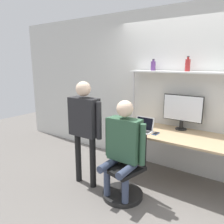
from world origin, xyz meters
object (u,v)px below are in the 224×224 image
Objects in this scene: person_standing at (84,121)px; cell_phone at (156,133)px; monitor at (182,110)px; person_seated at (123,142)px; laptop at (143,127)px; bottle_red at (188,65)px; bottle_purple at (153,66)px; office_chair at (125,177)px.

cell_phone is at bearing 39.00° from person_standing.
person_seated reaches higher than monitor.
person_standing is (-0.60, -0.69, 0.16)m from laptop.
bottle_red is at bearing 58.00° from cell_phone.
bottle_red is at bearing 39.61° from laptop.
bottle_red is at bearing 0.00° from bottle_purple.
laptop is 0.23m from cell_phone.
monitor reaches higher than laptop.
person_standing is (-1.06, -1.11, -0.10)m from monitor.
person_standing is at bearing -134.86° from bottle_red.
monitor is at bearing 61.82° from cell_phone.
person_standing is (-0.64, -0.04, 0.20)m from person_seated.
bottle_purple reaches higher than laptop.
cell_phone is at bearing 73.43° from office_chair.
person_seated is (-0.18, -0.63, 0.01)m from cell_phone.
laptop is 0.83m from office_chair.
person_standing is at bearing -141.00° from cell_phone.
cell_phone is 0.68× the size of bottle_red.
bottle_red reaches higher than laptop.
monitor is at bearing 68.19° from office_chair.
bottle_purple reaches higher than cell_phone.
laptop is 1.14m from bottle_red.
person_seated reaches higher than office_chair.
office_chair is 1.88m from bottle_red.
monitor is at bearing 68.56° from person_seated.
bottle_purple is (-0.11, 1.02, 1.50)m from office_chair.
laptop is at bearing 173.67° from cell_phone.
laptop is 0.34× the size of office_chair.
monitor is 1.54m from person_standing.
monitor is 2.81× the size of bottle_red.
laptop is at bearing -140.39° from bottle_red.
person_seated is at bearing -102.17° from office_chair.
bottle_red is (0.03, -0.01, 0.69)m from monitor.
laptop is at bearing 48.98° from person_standing.
bottle_purple reaches higher than monitor.
monitor is 0.39× the size of person_standing.
cell_phone is at bearing -6.33° from laptop.
office_chair is 1.81m from bottle_purple.
person_seated is 0.86× the size of person_standing.
person_seated is 6.14× the size of bottle_red.
person_standing is at bearing -116.18° from bottle_purple.
person_seated is at bearing -111.44° from monitor.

